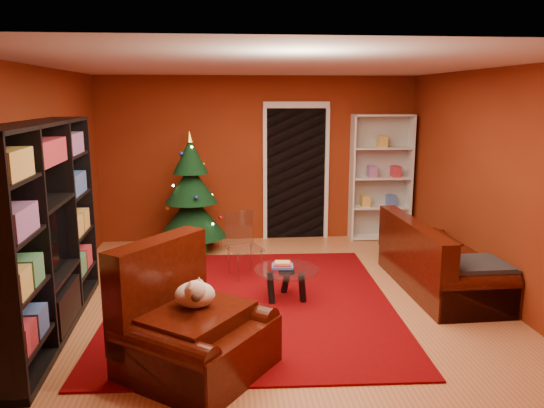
{
  "coord_description": "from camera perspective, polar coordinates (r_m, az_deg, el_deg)",
  "views": [
    {
      "loc": [
        -0.55,
        -5.63,
        2.28
      ],
      "look_at": [
        0.0,
        0.4,
        1.05
      ],
      "focal_mm": 35.0,
      "sensor_mm": 36.0,
      "label": 1
    }
  ],
  "objects": [
    {
      "name": "floor",
      "position": [
        6.11,
        0.35,
        -10.69
      ],
      "size": [
        5.0,
        5.5,
        0.05
      ],
      "primitive_type": "cube",
      "color": "#B06439",
      "rests_on": "ground"
    },
    {
      "name": "ceiling",
      "position": [
        5.66,
        0.38,
        14.98
      ],
      "size": [
        5.0,
        5.5,
        0.05
      ],
      "primitive_type": "cube",
      "color": "silver",
      "rests_on": "wall_back"
    },
    {
      "name": "wall_back",
      "position": [
        8.48,
        -1.47,
        4.86
      ],
      "size": [
        5.0,
        0.05,
        2.6
      ],
      "primitive_type": "cube",
      "color": "maroon",
      "rests_on": "ground"
    },
    {
      "name": "wall_left",
      "position": [
        6.04,
        -24.22,
        1.13
      ],
      "size": [
        0.05,
        5.5,
        2.6
      ],
      "primitive_type": "cube",
      "color": "maroon",
      "rests_on": "ground"
    },
    {
      "name": "wall_right",
      "position": [
        6.49,
        23.17,
        1.87
      ],
      "size": [
        0.05,
        5.5,
        2.6
      ],
      "primitive_type": "cube",
      "color": "maroon",
      "rests_on": "ground"
    },
    {
      "name": "doorway",
      "position": [
        8.52,
        2.59,
        3.19
      ],
      "size": [
        1.06,
        0.6,
        2.16
      ],
      "primitive_type": null,
      "color": "black",
      "rests_on": "floor"
    },
    {
      "name": "rug",
      "position": [
        6.07,
        -2.15,
        -10.48
      ],
      "size": [
        3.22,
        3.71,
        0.02
      ],
      "primitive_type": "cube",
      "rotation": [
        0.0,
        0.0,
        -0.04
      ],
      "color": "#670205",
      "rests_on": "floor"
    },
    {
      "name": "media_unit",
      "position": [
        5.49,
        -23.4,
        -2.7
      ],
      "size": [
        0.5,
        2.69,
        2.05
      ],
      "primitive_type": null,
      "rotation": [
        0.0,
        0.0,
        0.03
      ],
      "color": "black",
      "rests_on": "floor"
    },
    {
      "name": "christmas_tree",
      "position": [
        7.92,
        -8.68,
        1.14
      ],
      "size": [
        1.27,
        1.27,
        1.81
      ],
      "primitive_type": null,
      "rotation": [
        0.0,
        0.0,
        -0.3
      ],
      "color": "black",
      "rests_on": "floor"
    },
    {
      "name": "gift_box_green",
      "position": [
        8.02,
        -8.2,
        -4.13
      ],
      "size": [
        0.34,
        0.34,
        0.27
      ],
      "primitive_type": "cube",
      "rotation": [
        0.0,
        0.0,
        0.33
      ],
      "color": "#226622",
      "rests_on": "floor"
    },
    {
      "name": "gift_box_red",
      "position": [
        8.41,
        -7.33,
        -3.51
      ],
      "size": [
        0.3,
        0.3,
        0.23
      ],
      "primitive_type": "cube",
      "rotation": [
        0.0,
        0.0,
        0.37
      ],
      "color": "maroon",
      "rests_on": "floor"
    },
    {
      "name": "white_bookshelf",
      "position": [
        8.66,
        11.62,
        2.77
      ],
      "size": [
        0.96,
        0.37,
        2.06
      ],
      "primitive_type": null,
      "rotation": [
        0.0,
        0.0,
        -0.03
      ],
      "color": "white",
      "rests_on": "floor"
    },
    {
      "name": "armchair",
      "position": [
        4.54,
        -8.12,
        -12.51
      ],
      "size": [
        1.59,
        1.59,
        0.89
      ],
      "primitive_type": null,
      "rotation": [
        0.0,
        0.0,
        0.93
      ],
      "color": "black",
      "rests_on": "rug"
    },
    {
      "name": "dog",
      "position": [
        4.52,
        -8.28,
        -9.64
      ],
      "size": [
        0.48,
        0.5,
        0.29
      ],
      "primitive_type": null,
      "rotation": [
        0.0,
        0.0,
        0.93
      ],
      "color": "beige",
      "rests_on": "armchair"
    },
    {
      "name": "sofa",
      "position": [
        6.67,
        17.76,
        -5.21
      ],
      "size": [
        0.93,
        2.0,
        0.85
      ],
      "primitive_type": null,
      "rotation": [
        0.0,
        0.0,
        1.59
      ],
      "color": "black",
      "rests_on": "rug"
    },
    {
      "name": "coffee_table",
      "position": [
        6.07,
        1.56,
        -8.63
      ],
      "size": [
        0.81,
        0.81,
        0.46
      ],
      "primitive_type": null,
      "rotation": [
        0.0,
        0.0,
        -0.11
      ],
      "color": "gray",
      "rests_on": "rug"
    },
    {
      "name": "acrylic_chair",
      "position": [
        6.77,
        -2.95,
        -4.83
      ],
      "size": [
        0.51,
        0.54,
        0.76
      ],
      "primitive_type": null,
      "rotation": [
        0.0,
        0.0,
        0.36
      ],
      "color": "#66605B",
      "rests_on": "rug"
    }
  ]
}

